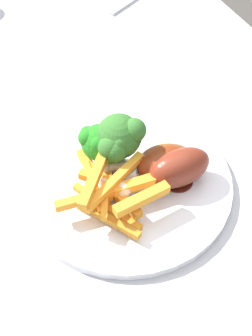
% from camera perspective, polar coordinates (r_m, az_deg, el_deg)
% --- Properties ---
extents(dining_table, '(1.21, 0.78, 0.75)m').
position_cam_1_polar(dining_table, '(0.67, -4.09, -4.60)').
color(dining_table, '#B7B7BC').
rests_on(dining_table, ground_plane).
extents(dinner_plate, '(0.27, 0.27, 0.01)m').
position_cam_1_polar(dinner_plate, '(0.55, 0.00, -1.77)').
color(dinner_plate, white).
rests_on(dinner_plate, dining_table).
extents(broccoli_floret_front, '(0.06, 0.06, 0.08)m').
position_cam_1_polar(broccoli_floret_front, '(0.52, -0.89, 3.94)').
color(broccoli_floret_front, '#7BAC5B').
rests_on(broccoli_floret_front, dinner_plate).
extents(broccoli_floret_middle, '(0.06, 0.05, 0.06)m').
position_cam_1_polar(broccoli_floret_middle, '(0.53, -3.74, 3.29)').
color(broccoli_floret_middle, '#84B84E').
rests_on(broccoli_floret_middle, dinner_plate).
extents(carrot_fries_pile, '(0.15, 0.13, 0.05)m').
position_cam_1_polar(carrot_fries_pile, '(0.51, -2.17, -2.77)').
color(carrot_fries_pile, orange).
rests_on(carrot_fries_pile, dinner_plate).
extents(chicken_drumstick_near, '(0.05, 0.13, 0.04)m').
position_cam_1_polar(chicken_drumstick_near, '(0.53, 4.61, 0.43)').
color(chicken_drumstick_near, '#591B0B').
rests_on(chicken_drumstick_near, dinner_plate).
extents(chicken_drumstick_far, '(0.05, 0.13, 0.05)m').
position_cam_1_polar(chicken_drumstick_far, '(0.53, 6.75, -0.16)').
color(chicken_drumstick_far, '#551A10').
rests_on(chicken_drumstick_far, dinner_plate).
extents(chicken_drumstick_extra, '(0.06, 0.13, 0.04)m').
position_cam_1_polar(chicken_drumstick_extra, '(0.54, 4.85, 0.90)').
color(chicken_drumstick_extra, '#58230E').
rests_on(chicken_drumstick_extra, dinner_plate).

